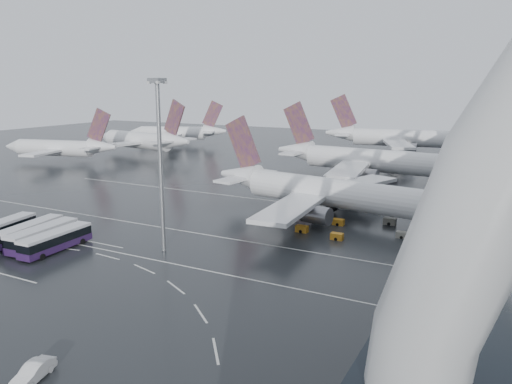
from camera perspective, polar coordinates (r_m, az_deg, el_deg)
The scene contains 22 objects.
ground at distance 75.47m, azimuth -9.34°, elevation -7.46°, with size 420.00×420.00×0.00m, color black.
lane_marking_near at distance 73.99m, azimuth -10.28°, elevation -7.90°, with size 120.00×0.25×0.01m, color silver.
lane_marking_mid at distance 84.80m, azimuth -4.45°, elevation -5.10°, with size 120.00×0.25×0.01m, color silver.
lane_marking_far at distance 108.63m, azimuth 3.43°, elevation -1.19°, with size 120.00×0.25×0.01m, color silver.
bus_bay_line_north at distance 91.41m, azimuth -21.49°, elevation -4.65°, with size 28.00×0.25×0.01m, color silver.
airliner_main at distance 96.64m, azimuth 8.44°, elevation -0.14°, with size 55.41×48.14×18.77m.
airliner_gate_b at distance 136.61m, azimuth 13.07°, elevation 3.47°, with size 58.68×52.61×20.37m.
airliner_gate_c at distance 193.51m, azimuth 16.46°, elevation 5.89°, with size 60.22×54.97×21.46m.
jet_remote_west at distance 175.35m, azimuth -21.33°, elevation 4.68°, with size 40.67×32.98×17.81m.
jet_remote_mid at distance 183.81m, azimuth -12.73°, elevation 5.73°, with size 46.56×37.63×20.26m.
jet_remote_far at distance 215.25m, azimuth -8.81°, elevation 6.68°, with size 41.08×33.48×18.46m.
bus_row_near_a at distance 92.32m, azimuth -27.08°, elevation -3.87°, with size 5.16×13.23×3.18m.
bus_row_near_b at distance 89.60m, azimuth -24.35°, elevation -4.12°, with size 4.59×12.66×3.05m.
bus_row_near_c at distance 86.16m, azimuth -23.22°, elevation -4.60°, with size 3.98×13.04×3.16m.
bus_row_near_d at distance 83.08m, azimuth -21.89°, elevation -5.13°, with size 3.44×12.62×3.08m.
van_curve_c at distance 49.97m, azimuth -24.11°, elevation -18.29°, with size 1.60×4.60×1.51m, color silver.
floodlight_mast at distance 75.35m, azimuth -10.95°, elevation 5.30°, with size 2.00×2.00×26.09m.
gse_cart_belly_a at distance 83.85m, azimuth 9.23°, elevation -5.03°, with size 2.04×1.20×1.11m, color #BF7919.
gse_cart_belly_b at distance 94.73m, azimuth 15.03°, elevation -3.24°, with size 2.24×1.32×1.22m, color slate.
gse_cart_belly_c at distance 87.31m, azimuth 5.26°, elevation -4.21°, with size 2.11×1.25×1.15m, color #BF7919.
gse_cart_belly_d at distance 87.20m, azimuth 16.36°, elevation -4.72°, with size 1.94×1.15×1.06m, color slate.
gse_cart_belly_e at distance 92.36m, azimuth 9.40°, elevation -3.41°, with size 2.06×1.22×1.12m, color #BF7919.
Camera 1 is at (43.40, -56.32, 25.30)m, focal length 35.00 mm.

